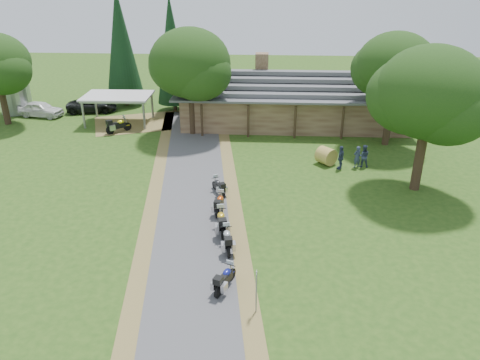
# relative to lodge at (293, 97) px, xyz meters

# --- Properties ---
(ground) EXTENTS (120.00, 120.00, 0.00)m
(ground) POSITION_rel_lodge_xyz_m (-6.00, -24.00, -2.45)
(ground) COLOR #254A14
(ground) RESTS_ON ground
(driveway) EXTENTS (51.95, 51.95, 0.00)m
(driveway) POSITION_rel_lodge_xyz_m (-6.50, -20.00, -2.45)
(driveway) COLOR #48474A
(driveway) RESTS_ON ground
(lodge) EXTENTS (21.40, 9.40, 4.90)m
(lodge) POSITION_rel_lodge_xyz_m (0.00, 0.00, 0.00)
(lodge) COLOR brown
(lodge) RESTS_ON ground
(silo) EXTENTS (3.33, 3.33, 6.15)m
(silo) POSITION_rel_lodge_xyz_m (-27.61, 1.58, 0.62)
(silo) COLOR gray
(silo) RESTS_ON ground
(carport) EXTENTS (6.22, 4.21, 2.66)m
(carport) POSITION_rel_lodge_xyz_m (-16.26, -1.20, -1.12)
(carport) COLOR silver
(carport) RESTS_ON ground
(car_white_sedan) EXTENTS (3.24, 5.90, 1.86)m
(car_white_sedan) POSITION_rel_lodge_xyz_m (-24.56, 0.32, -1.52)
(car_white_sedan) COLOR white
(car_white_sedan) RESTS_ON ground
(car_dark_suv) EXTENTS (3.22, 5.64, 2.03)m
(car_dark_suv) POSITION_rel_lodge_xyz_m (-20.11, 2.18, -1.43)
(car_dark_suv) COLOR black
(car_dark_suv) RESTS_ON ground
(motorcycle_row_a) EXTENTS (1.18, 1.84, 1.20)m
(motorcycle_row_a) POSITION_rel_lodge_xyz_m (-4.16, -25.41, -1.85)
(motorcycle_row_a) COLOR navy
(motorcycle_row_a) RESTS_ON ground
(motorcycle_row_b) EXTENTS (0.93, 1.95, 1.28)m
(motorcycle_row_b) POSITION_rel_lodge_xyz_m (-4.33, -22.14, -1.81)
(motorcycle_row_b) COLOR #A9AAB0
(motorcycle_row_b) RESTS_ON ground
(motorcycle_row_c) EXTENTS (1.04, 2.16, 1.42)m
(motorcycle_row_c) POSITION_rel_lodge_xyz_m (-4.81, -20.40, -1.74)
(motorcycle_row_c) COLOR gold
(motorcycle_row_c) RESTS_ON ground
(motorcycle_row_d) EXTENTS (0.75, 1.88, 1.25)m
(motorcycle_row_d) POSITION_rel_lodge_xyz_m (-5.13, -18.10, -1.82)
(motorcycle_row_d) COLOR #CE4710
(motorcycle_row_d) RESTS_ON ground
(motorcycle_row_e) EXTENTS (1.28, 1.73, 1.14)m
(motorcycle_row_e) POSITION_rel_lodge_xyz_m (-5.46, -15.61, -1.88)
(motorcycle_row_e) COLOR black
(motorcycle_row_e) RESTS_ON ground
(motorcycle_carport_a) EXTENTS (2.03, 1.93, 1.45)m
(motorcycle_carport_a) POSITION_rel_lodge_xyz_m (-15.55, -3.94, -1.73)
(motorcycle_carport_a) COLOR yellow
(motorcycle_carport_a) RESTS_ON ground
(person_a) EXTENTS (0.67, 0.61, 1.93)m
(person_a) POSITION_rel_lodge_xyz_m (4.25, -10.69, -1.48)
(person_a) COLOR #333F5C
(person_a) RESTS_ON ground
(person_b) EXTENTS (0.60, 0.46, 2.01)m
(person_b) POSITION_rel_lodge_xyz_m (4.74, -10.56, -1.45)
(person_b) COLOR #333F5C
(person_b) RESTS_ON ground
(person_c) EXTENTS (0.64, 0.72, 2.07)m
(person_c) POSITION_rel_lodge_xyz_m (3.01, -11.05, -1.41)
(person_c) COLOR #333F5C
(person_c) RESTS_ON ground
(hay_bale) EXTENTS (1.73, 1.72, 1.28)m
(hay_bale) POSITION_rel_lodge_xyz_m (2.07, -10.17, -1.81)
(hay_bale) COLOR olive
(hay_bale) RESTS_ON ground
(sign_post) EXTENTS (0.38, 0.06, 2.10)m
(sign_post) POSITION_rel_lodge_xyz_m (-2.70, -26.96, -1.40)
(sign_post) COLOR gray
(sign_post) RESTS_ON ground
(oak_lodge_left) EXTENTS (6.81, 6.81, 9.98)m
(oak_lodge_left) POSITION_rel_lodge_xyz_m (-8.92, -3.88, 2.54)
(oak_lodge_left) COLOR #14330F
(oak_lodge_left) RESTS_ON ground
(oak_lodge_right) EXTENTS (6.13, 6.13, 10.46)m
(oak_lodge_right) POSITION_rel_lodge_xyz_m (7.46, -5.64, 2.78)
(oak_lodge_right) COLOR #14330F
(oak_lodge_right) RESTS_ON ground
(oak_driveway) EXTENTS (6.77, 6.77, 10.54)m
(oak_driveway) POSITION_rel_lodge_xyz_m (7.53, -14.14, 2.82)
(oak_driveway) COLOR #14330F
(oak_driveway) RESTS_ON ground
(cedar_near) EXTENTS (3.34, 3.34, 11.20)m
(cedar_near) POSITION_rel_lodge_xyz_m (-11.81, 3.18, 3.15)
(cedar_near) COLOR black
(cedar_near) RESTS_ON ground
(cedar_far) EXTENTS (3.81, 3.81, 11.82)m
(cedar_far) POSITION_rel_lodge_xyz_m (-17.33, 4.97, 3.46)
(cedar_far) COLOR black
(cedar_far) RESTS_ON ground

